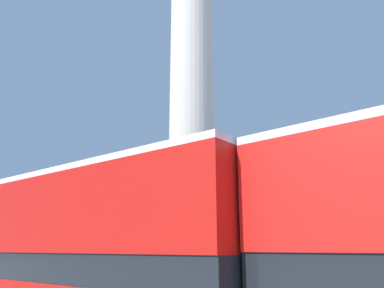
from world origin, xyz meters
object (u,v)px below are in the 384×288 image
(monument_column, at_px, (192,141))
(bus_c, at_px, (59,265))
(street_lamp, at_px, (232,236))
(equestrian_statue, at_px, (83,268))

(monument_column, xyz_separation_m, bus_c, (0.75, -5.95, -4.52))
(monument_column, relative_size, street_lamp, 3.78)
(bus_c, relative_size, street_lamp, 2.13)
(bus_c, xyz_separation_m, street_lamp, (2.28, 4.01, 0.73))
(monument_column, distance_m, equestrian_statue, 13.12)
(equestrian_statue, relative_size, street_lamp, 1.18)
(equestrian_statue, bearing_deg, street_lamp, 1.45)
(bus_c, bearing_deg, equestrian_statue, 141.92)
(street_lamp, bearing_deg, monument_column, 147.21)
(equestrian_statue, xyz_separation_m, street_lamp, (14.47, -5.49, 1.53))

